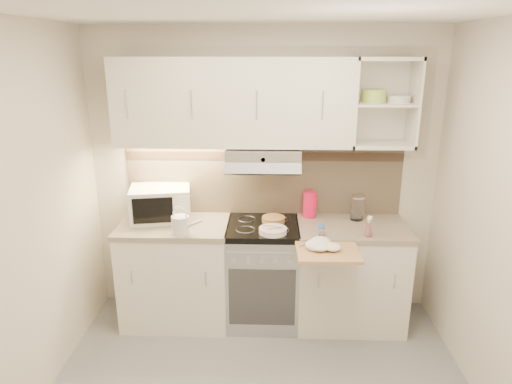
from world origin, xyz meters
TOP-DOWN VIEW (x-y plane):
  - room_shell at (0.00, 0.37)m, footprint 3.04×2.84m
  - base_cabinet_left at (-0.75, 1.10)m, footprint 0.90×0.60m
  - worktop_left at (-0.75, 1.10)m, footprint 0.92×0.62m
  - base_cabinet_right at (0.75, 1.10)m, footprint 0.90×0.60m
  - worktop_right at (0.75, 1.10)m, footprint 0.92×0.62m
  - electric_range at (0.00, 1.10)m, footprint 0.60×0.60m
  - microwave at (-0.88, 1.22)m, footprint 0.56×0.45m
  - watering_can at (-0.64, 0.88)m, footprint 0.27×0.14m
  - plate_stack at (0.08, 0.92)m, footprint 0.22×0.22m
  - bread_loaf at (0.09, 1.16)m, footprint 0.19×0.19m
  - pink_pitcher at (0.40, 1.30)m, footprint 0.12×0.12m
  - glass_jar at (0.81, 1.24)m, footprint 0.11×0.11m
  - spice_jar at (0.46, 0.88)m, footprint 0.05×0.05m
  - spray_bottle at (0.83, 0.88)m, footprint 0.07×0.07m
  - cutting_board at (0.49, 0.65)m, footprint 0.47×0.42m
  - dish_towel at (0.47, 0.68)m, footprint 0.29×0.24m

SIDE VIEW (x-z plane):
  - base_cabinet_left at x=-0.75m, z-range 0.00..0.86m
  - base_cabinet_right at x=0.75m, z-range 0.00..0.86m
  - electric_range at x=0.00m, z-range 0.00..0.90m
  - cutting_board at x=0.49m, z-range 0.86..0.89m
  - worktop_left at x=-0.75m, z-range 0.86..0.90m
  - worktop_right at x=0.75m, z-range 0.86..0.90m
  - plate_stack at x=0.08m, z-range 0.90..0.95m
  - dish_towel at x=0.47m, z-range 0.89..0.96m
  - bread_loaf at x=0.09m, z-range 0.90..0.95m
  - spice_jar at x=0.46m, z-range 0.90..0.98m
  - spray_bottle at x=0.83m, z-range 0.88..1.06m
  - watering_can at x=-0.64m, z-range 0.87..1.10m
  - glass_jar at x=0.81m, z-range 0.90..1.12m
  - pink_pitcher at x=0.40m, z-range 0.90..1.13m
  - microwave at x=-0.88m, z-range 0.90..1.18m
  - room_shell at x=0.00m, z-range 0.37..2.89m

